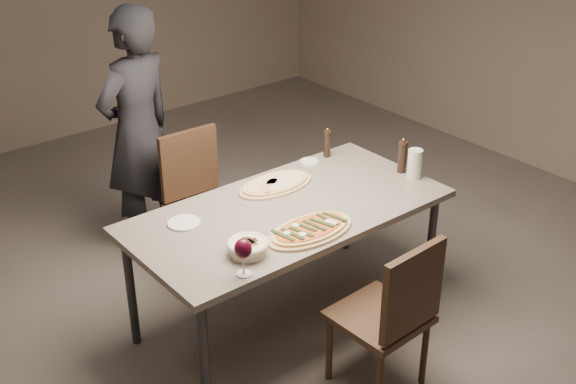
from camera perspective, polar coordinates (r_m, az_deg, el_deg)
room at (r=3.74m, az=0.00°, el=7.50°), size 7.00×7.00×7.00m
dining_table at (r=4.04m, az=0.00°, el=-1.98°), size 1.80×0.90×0.75m
zucchini_pizza at (r=3.77m, az=1.75°, el=-2.99°), size 0.52×0.29×0.05m
ham_pizza at (r=4.24m, az=-1.00°, el=0.64°), size 0.50×0.27×0.04m
bread_basket at (r=3.58m, az=-3.20°, el=-4.32°), size 0.21×0.21×0.08m
oil_dish at (r=4.54m, az=1.70°, el=2.41°), size 0.12×0.12×0.01m
pepper_mill_left at (r=4.43m, az=9.02°, el=2.81°), size 0.06×0.06×0.22m
pepper_mill_right at (r=4.60m, az=3.11°, el=3.87°), size 0.05×0.05×0.20m
carafe at (r=4.38m, az=9.97°, el=2.20°), size 0.09×0.09×0.18m
wine_glass at (r=3.38m, az=-3.57°, el=-4.61°), size 0.09×0.09×0.19m
side_plate at (r=3.89m, az=-8.23°, el=-2.44°), size 0.18×0.18×0.01m
chair_near at (r=3.66m, az=8.30°, el=-9.23°), size 0.45×0.45×0.90m
chair_far at (r=4.71m, az=-7.01°, el=-0.13°), size 0.44×0.44×0.91m
diner at (r=4.86m, az=-11.80°, el=4.66°), size 0.70×0.55×1.68m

